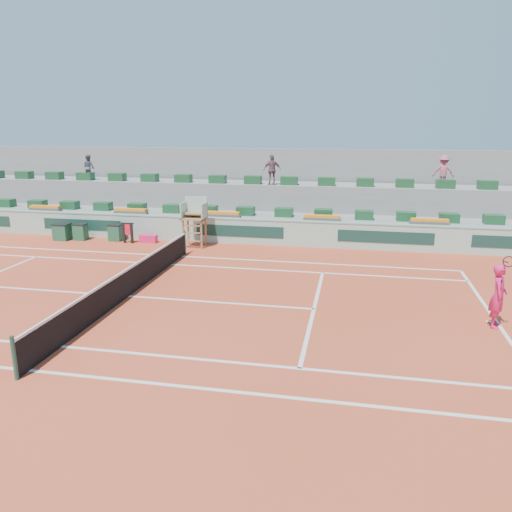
# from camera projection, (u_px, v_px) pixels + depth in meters

# --- Properties ---
(ground) EXTENTS (90.00, 90.00, 0.00)m
(ground) POSITION_uv_depth(u_px,v_px,m) (129.00, 296.00, 17.24)
(ground) COLOR #A4371F
(ground) RESTS_ON ground
(seating_tier_lower) EXTENTS (36.00, 4.00, 1.20)m
(seating_tier_lower) POSITION_uv_depth(u_px,v_px,m) (214.00, 222.00, 27.23)
(seating_tier_lower) COLOR gray
(seating_tier_lower) RESTS_ON ground
(seating_tier_upper) EXTENTS (36.00, 2.40, 2.60)m
(seating_tier_upper) POSITION_uv_depth(u_px,v_px,m) (221.00, 205.00, 28.57)
(seating_tier_upper) COLOR gray
(seating_tier_upper) RESTS_ON ground
(stadium_back_wall) EXTENTS (36.00, 0.40, 4.40)m
(stadium_back_wall) POSITION_uv_depth(u_px,v_px,m) (228.00, 186.00, 29.85)
(stadium_back_wall) COLOR gray
(stadium_back_wall) RESTS_ON ground
(player_bag) EXTENTS (0.86, 0.38, 0.38)m
(player_bag) POSITION_uv_depth(u_px,v_px,m) (148.00, 239.00, 25.05)
(player_bag) COLOR #DB1C5E
(player_bag) RESTS_ON ground
(spectator_left) EXTENTS (0.86, 0.77, 1.45)m
(spectator_left) POSITION_uv_depth(u_px,v_px,m) (89.00, 167.00, 29.10)
(spectator_left) COLOR #4F505C
(spectator_left) RESTS_ON seating_tier_upper
(spectator_mid) EXTENTS (1.02, 0.71, 1.61)m
(spectator_mid) POSITION_uv_depth(u_px,v_px,m) (272.00, 170.00, 26.62)
(spectator_mid) COLOR #6E4953
(spectator_mid) RESTS_ON seating_tier_upper
(spectator_right) EXTENTS (1.13, 0.73, 1.65)m
(spectator_right) POSITION_uv_depth(u_px,v_px,m) (443.00, 171.00, 25.48)
(spectator_right) COLOR #9E4F5E
(spectator_right) RESTS_ON seating_tier_upper
(court_lines) EXTENTS (23.89, 11.09, 0.01)m
(court_lines) POSITION_uv_depth(u_px,v_px,m) (129.00, 296.00, 17.23)
(court_lines) COLOR silver
(court_lines) RESTS_ON ground
(tennis_net) EXTENTS (0.10, 11.97, 1.10)m
(tennis_net) POSITION_uv_depth(u_px,v_px,m) (128.00, 282.00, 17.10)
(tennis_net) COLOR black
(tennis_net) RESTS_ON ground
(advertising_hoarding) EXTENTS (36.00, 0.34, 1.26)m
(advertising_hoarding) POSITION_uv_depth(u_px,v_px,m) (202.00, 229.00, 25.13)
(advertising_hoarding) COLOR #8FB5A3
(advertising_hoarding) RESTS_ON ground
(umpire_chair) EXTENTS (1.10, 0.90, 2.40)m
(umpire_chair) POSITION_uv_depth(u_px,v_px,m) (195.00, 215.00, 23.95)
(umpire_chair) COLOR brown
(umpire_chair) RESTS_ON ground
(seat_row_lower) EXTENTS (32.90, 0.60, 0.44)m
(seat_row_lower) POSITION_uv_depth(u_px,v_px,m) (208.00, 210.00, 26.16)
(seat_row_lower) COLOR #174524
(seat_row_lower) RESTS_ON seating_tier_lower
(seat_row_upper) EXTENTS (32.90, 0.60, 0.44)m
(seat_row_upper) POSITION_uv_depth(u_px,v_px,m) (218.00, 179.00, 27.61)
(seat_row_upper) COLOR #174524
(seat_row_upper) RESTS_ON seating_tier_upper
(flower_planters) EXTENTS (26.80, 0.36, 0.28)m
(flower_planters) POSITION_uv_depth(u_px,v_px,m) (176.00, 213.00, 25.71)
(flower_planters) COLOR #4B4B4B
(flower_planters) RESTS_ON seating_tier_lower
(drink_cooler_a) EXTENTS (0.65, 0.57, 0.84)m
(drink_cooler_a) POSITION_uv_depth(u_px,v_px,m) (116.00, 233.00, 25.38)
(drink_cooler_a) COLOR #194D32
(drink_cooler_a) RESTS_ON ground
(drink_cooler_b) EXTENTS (0.65, 0.56, 0.84)m
(drink_cooler_b) POSITION_uv_depth(u_px,v_px,m) (80.00, 232.00, 25.55)
(drink_cooler_b) COLOR #194D32
(drink_cooler_b) RESTS_ON ground
(drink_cooler_c) EXTENTS (0.79, 0.68, 0.84)m
(drink_cooler_c) POSITION_uv_depth(u_px,v_px,m) (62.00, 232.00, 25.55)
(drink_cooler_c) COLOR #194D32
(drink_cooler_c) RESTS_ON ground
(towel_rack) EXTENTS (0.65, 0.11, 1.03)m
(towel_rack) POSITION_uv_depth(u_px,v_px,m) (128.00, 231.00, 24.82)
(towel_rack) COLOR black
(towel_rack) RESTS_ON ground
(tennis_player) EXTENTS (0.62, 0.95, 2.28)m
(tennis_player) POSITION_uv_depth(u_px,v_px,m) (498.00, 296.00, 14.42)
(tennis_player) COLOR #DB1C5E
(tennis_player) RESTS_ON ground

